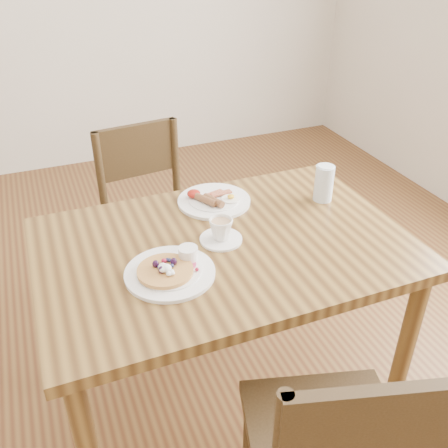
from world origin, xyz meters
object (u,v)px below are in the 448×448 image
object	(u,v)px
breakfast_plate	(213,200)
water_glass	(324,183)
pancake_plate	(171,270)
chair_far	(152,215)
teacup_saucer	(221,231)
dining_table	(224,267)

from	to	relation	value
breakfast_plate	water_glass	distance (m)	0.41
pancake_plate	breakfast_plate	xyz separation A→B (m)	(0.27, 0.36, -0.00)
breakfast_plate	chair_far	bearing A→B (deg)	108.07
pancake_plate	teacup_saucer	bearing A→B (deg)	28.61
breakfast_plate	water_glass	xyz separation A→B (m)	(0.39, -0.13, 0.06)
water_glass	breakfast_plate	bearing A→B (deg)	161.56
dining_table	water_glass	xyz separation A→B (m)	(0.45, 0.13, 0.17)
dining_table	chair_far	distance (m)	0.71
chair_far	water_glass	bearing A→B (deg)	127.01
teacup_saucer	water_glass	distance (m)	0.47
chair_far	teacup_saucer	size ratio (longest dim) A/B	6.29
dining_table	water_glass	bearing A→B (deg)	16.08
teacup_saucer	water_glass	size ratio (longest dim) A/B	1.03
chair_far	water_glass	distance (m)	0.83
teacup_saucer	water_glass	world-z (taller)	water_glass
pancake_plate	teacup_saucer	distance (m)	0.23
dining_table	breakfast_plate	size ratio (longest dim) A/B	4.44
dining_table	water_glass	size ratio (longest dim) A/B	8.82
chair_far	breakfast_plate	bearing A→B (deg)	101.54
pancake_plate	water_glass	xyz separation A→B (m)	(0.66, 0.23, 0.05)
dining_table	teacup_saucer	xyz separation A→B (m)	(-0.01, 0.01, 0.13)
dining_table	pancake_plate	xyz separation A→B (m)	(-0.21, -0.10, 0.11)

